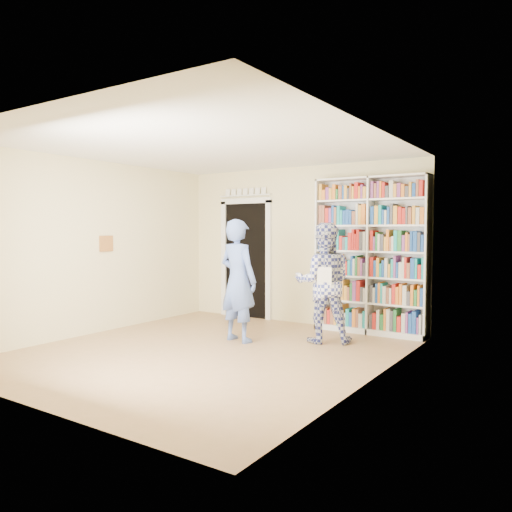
{
  "coord_description": "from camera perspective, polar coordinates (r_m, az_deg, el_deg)",
  "views": [
    {
      "loc": [
        4.13,
        -5.1,
        1.62
      ],
      "look_at": [
        0.17,
        0.9,
        1.24
      ],
      "focal_mm": 35.0,
      "sensor_mm": 36.0,
      "label": 1
    }
  ],
  "objects": [
    {
      "name": "doorway",
      "position": [
        9.22,
        -1.15,
        0.28
      ],
      "size": [
        1.1,
        0.08,
        2.43
      ],
      "color": "black",
      "rests_on": "floor"
    },
    {
      "name": "wall_back",
      "position": [
        8.65,
        4.93,
        1.22
      ],
      "size": [
        4.5,
        0.0,
        4.5
      ],
      "primitive_type": "plane",
      "rotation": [
        1.57,
        0.0,
        0.0
      ],
      "color": "beige",
      "rests_on": "floor"
    },
    {
      "name": "wall_art",
      "position": [
        8.28,
        -16.74,
        1.37
      ],
      "size": [
        0.03,
        0.25,
        0.25
      ],
      "primitive_type": "cube",
      "color": "brown",
      "rests_on": "wall_left"
    },
    {
      "name": "ceiling",
      "position": [
        6.65,
        -5.61,
        12.36
      ],
      "size": [
        5.0,
        5.0,
        0.0
      ],
      "primitive_type": "plane",
      "rotation": [
        3.14,
        0.0,
        0.0
      ],
      "color": "white",
      "rests_on": "wall_back"
    },
    {
      "name": "wall_right",
      "position": [
        5.44,
        13.19,
        0.11
      ],
      "size": [
        0.0,
        5.0,
        5.0
      ],
      "primitive_type": "plane",
      "rotation": [
        1.57,
        0.0,
        -1.57
      ],
      "color": "beige",
      "rests_on": "floor"
    },
    {
      "name": "bookshelf",
      "position": [
        7.95,
        12.96,
        0.14
      ],
      "size": [
        1.77,
        0.33,
        2.43
      ],
      "rotation": [
        0.0,
        0.0,
        -0.11
      ],
      "color": "white",
      "rests_on": "floor"
    },
    {
      "name": "man_blue",
      "position": [
        7.22,
        -2.05,
        -2.82
      ],
      "size": [
        0.7,
        0.52,
        1.77
      ],
      "primitive_type": "imported",
      "rotation": [
        0.0,
        0.0,
        2.99
      ],
      "color": "#526DB8",
      "rests_on": "floor"
    },
    {
      "name": "wall_left",
      "position": [
        8.17,
        -17.9,
        0.99
      ],
      "size": [
        0.0,
        5.0,
        5.0
      ],
      "primitive_type": "plane",
      "rotation": [
        1.57,
        0.0,
        1.57
      ],
      "color": "beige",
      "rests_on": "floor"
    },
    {
      "name": "paper_sheet",
      "position": [
        6.95,
        7.81,
        -2.43
      ],
      "size": [
        0.2,
        0.06,
        0.29
      ],
      "primitive_type": "cube",
      "rotation": [
        0.0,
        0.0,
        0.25
      ],
      "color": "white",
      "rests_on": "man_plaid"
    },
    {
      "name": "man_plaid",
      "position": [
        7.22,
        7.73,
        -3.04
      ],
      "size": [
        1.04,
        0.97,
        1.72
      ],
      "primitive_type": "imported",
      "rotation": [
        0.0,
        0.0,
        3.63
      ],
      "color": "navy",
      "rests_on": "floor"
    },
    {
      "name": "floor",
      "position": [
        6.76,
        -5.49,
        -10.85
      ],
      "size": [
        5.0,
        5.0,
        0.0
      ],
      "primitive_type": "plane",
      "color": "#99744A",
      "rests_on": "ground"
    }
  ]
}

